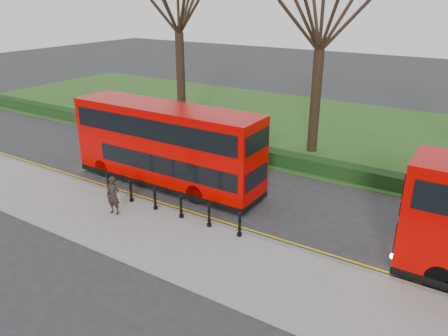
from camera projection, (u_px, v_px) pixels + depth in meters
The scene contains 11 objects.
ground at pixel (188, 205), 20.07m from camera, with size 120.00×120.00×0.00m, color #28282B.
pavement at pixel (144, 231), 17.69m from camera, with size 60.00×4.00×0.15m, color gray.
kerb at pixel (174, 212), 19.25m from camera, with size 60.00×0.25×0.16m, color slate.
grass_verge at pixel (312, 127), 31.81m from camera, with size 60.00×18.00×0.06m, color #2B501A.
hedge at pixel (258, 154), 25.25m from camera, with size 60.00×0.90×0.80m, color black.
yellow_line_outer at pixel (179, 210), 19.51m from camera, with size 60.00×0.10×0.01m, color yellow.
yellow_line_inner at pixel (181, 209), 19.67m from camera, with size 60.00×0.10×0.01m, color yellow.
tree_mid at pixel (322, 13), 23.92m from camera, with size 7.10×7.10×11.09m.
bollard_row at pixel (168, 203), 18.80m from camera, with size 7.35×0.15×1.00m.
bus_lead at pixel (166, 146), 21.52m from camera, with size 10.17×2.34×4.05m.
pedestrian at pixel (113, 195), 18.64m from camera, with size 0.62×0.41×1.70m, color black.
Camera 1 is at (11.06, -14.31, 9.00)m, focal length 35.00 mm.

